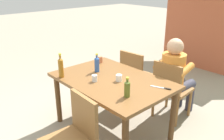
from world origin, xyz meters
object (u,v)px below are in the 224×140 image
bottle_olive (127,88)px  brick_kiosk (220,4)px  chair_near_right (75,134)px  bottle_amber (61,67)px  bottle_blue (97,64)px  cup_white (119,78)px  chair_far_left (135,74)px  chair_far_right (170,87)px  dining_table (112,86)px  table_knife (162,88)px  person_in_white_shirt (176,74)px  cup_glass (95,78)px  cup_terracotta (100,60)px

bottle_olive → brick_kiosk: bearing=103.8°
chair_near_right → bottle_amber: bottle_amber is taller
bottle_blue → cup_white: bottle_blue is taller
chair_far_left → chair_far_right: bearing=-0.0°
chair_far_right → chair_near_right: same height
chair_far_left → brick_kiosk: (-0.24, 3.16, 0.85)m
dining_table → chair_far_right: bearing=67.1°
table_knife → brick_kiosk: 3.92m
person_in_white_shirt → bottle_amber: 1.57m
brick_kiosk → bottle_amber: bearing=-88.8°
chair_far_left → table_knife: chair_far_left is taller
chair_far_left → table_knife: 1.08m
cup_glass → chair_far_right: bearing=67.0°
dining_table → cup_terracotta: cup_terracotta is taller
bottle_olive → person_in_white_shirt: bearing=96.4°
chair_far_left → bottle_blue: 0.85m
chair_far_left → brick_kiosk: 3.28m
chair_far_right → bottle_amber: 1.52m
chair_far_left → cup_white: chair_far_left is taller
chair_far_right → cup_white: bearing=-106.7°
brick_kiosk → dining_table: bearing=-81.9°
cup_white → brick_kiosk: (-0.67, 3.93, 0.55)m
chair_far_right → cup_white: (-0.23, -0.77, 0.29)m
chair_far_left → cup_white: bearing=-61.3°
chair_far_left → bottle_olive: bottle_olive is taller
person_in_white_shirt → bottle_amber: (-0.80, -1.33, 0.22)m
chair_near_right → cup_terracotta: 1.44m
cup_white → brick_kiosk: bearing=99.6°
dining_table → bottle_blue: bearing=176.1°
cup_white → table_knife: bearing=25.4°
bottle_olive → bottle_blue: 0.81m
chair_far_right → bottle_blue: bearing=-130.4°
chair_far_left → brick_kiosk: size_ratio=0.34×
chair_far_right → cup_glass: bearing=-113.0°
bottle_olive → cup_terracotta: (-1.03, 0.49, -0.05)m
chair_far_left → dining_table: bearing=-68.0°
chair_far_left → bottle_amber: size_ratio=2.77×
bottle_amber → brick_kiosk: bearing=91.2°
chair_near_right → cup_terracotta: chair_near_right is taller
bottle_olive → cup_white: 0.42m
table_knife → bottle_blue: bearing=-166.0°
dining_table → cup_white: (0.10, 0.02, 0.13)m
chair_far_right → person_in_white_shirt: bearing=93.1°
cup_glass → cup_terracotta: size_ratio=0.87×
bottle_amber → dining_table: bearing=42.2°
bottle_blue → cup_glass: (0.23, -0.23, -0.07)m
cup_glass → table_knife: cup_glass is taller
bottle_olive → bottle_amber: bottle_amber is taller
bottle_blue → table_knife: size_ratio=1.09×
person_in_white_shirt → bottle_blue: size_ratio=4.67×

